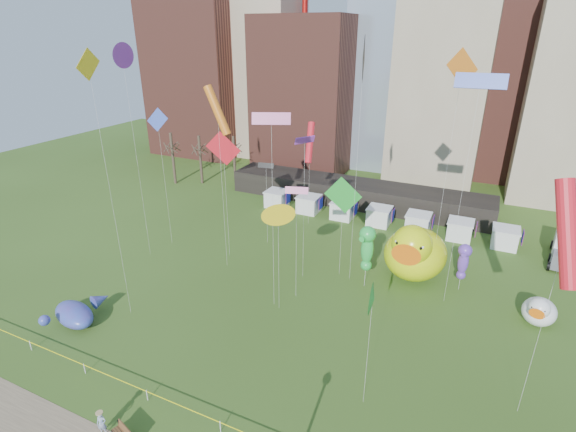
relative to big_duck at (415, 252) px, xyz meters
The scene contains 30 objects.
ground 25.56m from the big_duck, 107.13° to the right, with size 160.00×160.00×0.00m, color #344D18.
skyline 41.49m from the big_duck, 98.08° to the left, with size 101.00×23.00×68.00m.
pavilion 21.18m from the big_duck, 122.89° to the left, with size 38.00×6.00×3.20m, color black.
vendor_tents 13.54m from the big_duck, 118.80° to the left, with size 33.24×2.80×2.40m.
bare_trees 41.03m from the big_duck, 156.60° to the left, with size 8.44×6.44×8.50m.
caution_tape 25.49m from the big_duck, 107.13° to the right, with size 50.00×0.06×0.90m.
big_duck is the anchor object (origin of this frame).
small_duck 11.87m from the big_duck, 15.52° to the right, with size 3.43×4.10×2.93m.
seahorse_green 5.67m from the big_duck, 136.93° to the right, with size 1.87×2.19×6.59m.
seahorse_purple 4.68m from the big_duck, ahead, with size 1.34×1.66×5.05m.
whale_inflatable 32.23m from the big_duck, 141.35° to the right, with size 5.16×6.01×2.07m.
box_truck 18.51m from the big_duck, 37.02° to the left, with size 3.62×7.59×3.11m.
woman 31.04m from the big_duck, 117.11° to the right, with size 0.63×0.41×1.72m, color silver.
kite_0 18.79m from the big_duck, 151.54° to the left, with size 1.48×3.01×13.34m.
kite_1 14.71m from the big_duck, 138.97° to the right, with size 2.01×0.92×11.16m.
kite_2 18.46m from the big_duck, behind, with size 1.85×0.65×9.96m.
kite_3 18.81m from the big_duck, 89.70° to the right, with size 0.47×1.80×9.34m.
kite_4 15.92m from the big_duck, 133.60° to the right, with size 1.70×1.43×10.35m.
kite_5 17.54m from the big_duck, 39.19° to the right, with size 3.82×0.68×20.61m.
kite_6 23.89m from the big_duck, 162.30° to the right, with size 2.81×1.01×19.00m.
kite_7 34.39m from the big_duck, 165.05° to the right, with size 0.82×2.40×22.59m.
kite_8 22.12m from the big_duck, 168.97° to the right, with size 3.25×1.58×14.20m.
kite_9 20.52m from the big_duck, 136.24° to the right, with size 2.97×1.60×17.73m.
kite_10 19.23m from the big_duck, 151.39° to the right, with size 0.95×3.76×23.31m.
kite_11 9.41m from the big_duck, 160.72° to the right, with size 3.25×2.03×10.73m.
kite_12 32.88m from the big_duck, 142.18° to the right, with size 0.12×2.27×22.50m.
kite_13 30.24m from the big_duck, behind, with size 2.55×0.45×16.07m.
kite_14 17.48m from the big_duck, 13.40° to the left, with size 2.42×2.10×22.34m.
kite_15 15.88m from the big_duck, 156.56° to the right, with size 1.40×1.90×14.70m.
kite_16 20.12m from the big_duck, 55.82° to the right, with size 2.61×3.57×16.25m.
Camera 1 is at (12.41, -16.21, 23.62)m, focal length 27.00 mm.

